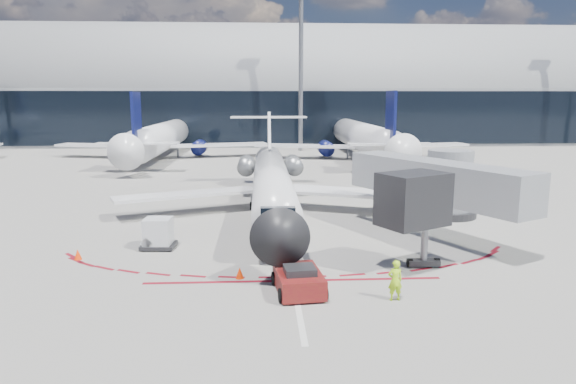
{
  "coord_description": "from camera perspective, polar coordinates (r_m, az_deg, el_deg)",
  "views": [
    {
      "loc": [
        -1.49,
        -34.4,
        8.51
      ],
      "look_at": [
        0.4,
        0.46,
        2.03
      ],
      "focal_mm": 32.0,
      "sensor_mm": 36.0,
      "label": 1
    }
  ],
  "objects": [
    {
      "name": "light_mast_centre",
      "position": [
        82.75,
        1.44,
        13.27
      ],
      "size": [
        0.7,
        0.7,
        25.0
      ],
      "primitive_type": "cylinder",
      "color": "slate",
      "rests_on": "ground"
    },
    {
      "name": "uld_container",
      "position": [
        30.17,
        -14.23,
        -4.5
      ],
      "size": [
        1.96,
        1.7,
        1.75
      ],
      "rotation": [
        0.0,
        0.0,
        -0.06
      ],
      "color": "black",
      "rests_on": "ground"
    },
    {
      "name": "ground",
      "position": [
        35.47,
        -0.61,
        -3.37
      ],
      "size": [
        260.0,
        260.0,
        0.0
      ],
      "primitive_type": "plane",
      "color": "slate",
      "rests_on": "ground"
    },
    {
      "name": "terminal_building",
      "position": [
        99.39,
        -2.28,
        10.51
      ],
      "size": [
        150.0,
        24.15,
        24.0
      ],
      "color": "gray",
      "rests_on": "ground"
    },
    {
      "name": "ramp_worker",
      "position": [
        22.44,
        11.82,
        -9.58
      ],
      "size": [
        0.7,
        0.51,
        1.77
      ],
      "primitive_type": "imported",
      "rotation": [
        0.0,
        0.0,
        3.29
      ],
      "color": "#BCFF1A",
      "rests_on": "ground"
    },
    {
      "name": "pushback_tug",
      "position": [
        22.96,
        1.19,
        -9.76
      ],
      "size": [
        2.37,
        4.95,
        1.26
      ],
      "rotation": [
        0.0,
        0.0,
        0.11
      ],
      "color": "#610D14",
      "rests_on": "ground"
    },
    {
      "name": "apron_centerline",
      "position": [
        37.41,
        -0.74,
        -2.63
      ],
      "size": [
        0.25,
        40.0,
        0.01
      ],
      "primitive_type": "cube",
      "color": "silver",
      "rests_on": "ground"
    },
    {
      "name": "jet_bridge",
      "position": [
        33.8,
        16.44,
        0.71
      ],
      "size": [
        10.03,
        15.2,
        4.9
      ],
      "color": "#989BA0",
      "rests_on": "ground"
    },
    {
      "name": "bg_airliner_2",
      "position": [
        73.43,
        8.38,
        8.25
      ],
      "size": [
        35.58,
        37.67,
        11.51
      ],
      "primitive_type": null,
      "color": "white",
      "rests_on": "ground"
    },
    {
      "name": "safety_cone_right",
      "position": [
        24.8,
        -5.39,
        -8.93
      ],
      "size": [
        0.4,
        0.4,
        0.55
      ],
      "primitive_type": "cone",
      "color": "#FD3705",
      "rests_on": "ground"
    },
    {
      "name": "bg_airliner_1",
      "position": [
        75.78,
        -13.87,
        8.07
      ],
      "size": [
        35.14,
        37.21,
        11.37
      ],
      "primitive_type": null,
      "color": "white",
      "rests_on": "ground"
    },
    {
      "name": "regional_jet",
      "position": [
        37.58,
        -1.79,
        1.15
      ],
      "size": [
        23.3,
        28.73,
        7.2
      ],
      "color": "white",
      "rests_on": "ground"
    },
    {
      "name": "apron_stop_bar",
      "position": [
        24.48,
        0.58,
        -9.82
      ],
      "size": [
        14.0,
        0.25,
        0.01
      ],
      "primitive_type": "cube",
      "color": "maroon",
      "rests_on": "ground"
    },
    {
      "name": "safety_cone_left",
      "position": [
        29.6,
        -22.32,
        -6.44
      ],
      "size": [
        0.41,
        0.41,
        0.57
      ],
      "primitive_type": "cone",
      "color": "#FD3705",
      "rests_on": "ground"
    }
  ]
}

